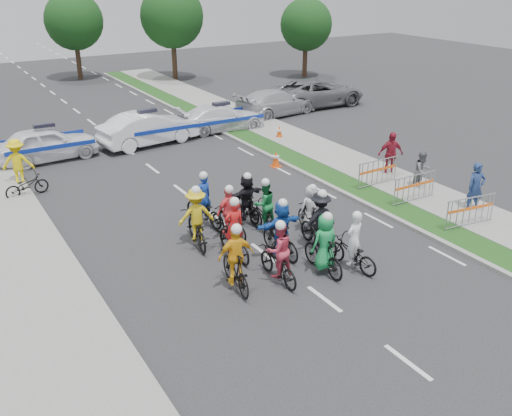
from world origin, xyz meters
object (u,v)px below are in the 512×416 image
rider_3 (236,264)px  rider_7 (310,213)px  police_car_1 (148,129)px  tree_2 (306,25)px  rider_12 (203,207)px  barrier_1 (414,189)px  tree_4 (74,21)px  rider_5 (281,232)px  barrier_2 (378,174)px  spectator_0 (476,188)px  spectator_2 (390,154)px  parked_bike (27,185)px  rider_1 (324,249)px  marshal_hiviz (18,162)px  rider_2 (278,259)px  civilian_suv (317,92)px  rider_9 (229,218)px  cone_1 (279,132)px  tree_1 (172,16)px  rider_10 (196,222)px  barrier_0 (470,213)px  police_car_2 (222,118)px  rider_0 (352,250)px  rider_6 (234,237)px  rider_4 (319,226)px  police_car_0 (46,144)px  rider_11 (246,202)px  spectator_1 (422,171)px  civilian_sedan (276,102)px  rider_8 (264,211)px  cone_0 (276,159)px

rider_3 → rider_7: size_ratio=1.15×
police_car_1 → tree_2: size_ratio=0.83×
rider_12 → barrier_1: size_ratio=0.97×
tree_4 → rider_3: bearing=-98.3°
rider_3 → tree_2: bearing=-121.1°
rider_5 → barrier_2: bearing=-158.2°
spectator_0 → rider_7: bearing=-178.2°
spectator_2 → parked_bike: size_ratio=1.14×
rider_1 → barrier_1: bearing=-157.3°
marshal_hiviz → tree_2: bearing=-129.5°
rider_2 → civilian_suv: rider_2 is taller
rider_9 → cone_1: bearing=-142.2°
tree_2 → tree_1: bearing=156.0°
rider_10 → spectator_2: rider_10 is taller
rider_2 → rider_5: bearing=-124.9°
rider_5 → barrier_0: size_ratio=0.94×
rider_9 → police_car_2: size_ratio=0.40×
rider_0 → rider_9: bearing=-68.4°
rider_3 → cone_1: 14.25m
rider_10 → barrier_0: size_ratio=1.02×
civilian_suv → tree_1: 13.44m
spectator_2 → barrier_1: spectator_2 is taller
rider_1 → rider_10: (-2.30, 3.40, 0.03)m
police_car_2 → rider_6: bearing=159.1°
police_car_1 → rider_9: bearing=163.8°
rider_3 → rider_4: rider_4 is taller
rider_6 → tree_2: tree_2 is taller
rider_5 → police_car_0: bearing=-75.5°
rider_11 → spectator_0: size_ratio=1.02×
cone_1 → tree_1: 17.72m
rider_12 → spectator_1: 8.70m
police_car_0 → rider_9: bearing=-168.1°
tree_4 → police_car_0: bearing=-109.4°
police_car_1 → rider_5: bearing=168.3°
civilian_sedan → tree_2: bearing=-51.9°
rider_7 → spectator_0: bearing=173.4°
rider_7 → spectator_2: 6.51m
tree_4 → marshal_hiviz: bearing=-111.2°
cone_1 → rider_9: bearing=-131.5°
parked_bike → rider_1: bearing=-159.8°
police_car_0 → tree_2: size_ratio=0.77×
rider_8 → tree_2: tree_2 is taller
rider_11 → barrier_1: bearing=157.2°
rider_3 → barrier_2: bearing=-148.1°
tree_2 → marshal_hiviz: bearing=-150.6°
rider_3 → cone_0: size_ratio=2.78×
rider_1 → rider_5: bearing=-70.1°
rider_3 → police_car_2: (7.09, 14.15, -0.08)m
tree_2 → police_car_1: bearing=-147.7°
rider_8 → rider_4: bearing=109.6°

